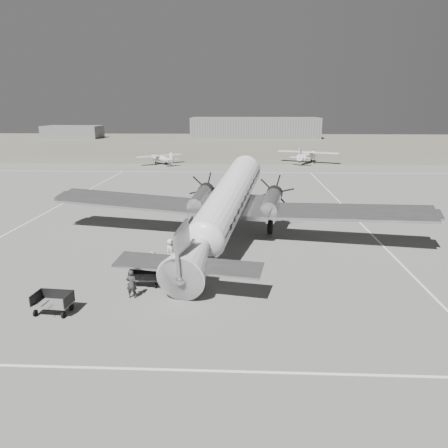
% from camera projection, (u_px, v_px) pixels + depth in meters
% --- Properties ---
extents(ground, '(260.00, 260.00, 0.00)m').
position_uv_depth(ground, '(222.00, 255.00, 30.79)').
color(ground, slate).
rests_on(ground, ground).
extents(taxi_line_near, '(60.00, 0.15, 0.01)m').
position_uv_depth(taxi_line_near, '(204.00, 371.00, 17.29)').
color(taxi_line_near, silver).
rests_on(taxi_line_near, ground).
extents(taxi_line_right, '(0.15, 80.00, 0.01)m').
position_uv_depth(taxi_line_right, '(394.00, 257.00, 30.26)').
color(taxi_line_right, silver).
rests_on(taxi_line_right, ground).
extents(taxi_line_left, '(0.15, 60.00, 0.01)m').
position_uv_depth(taxi_line_left, '(37.00, 217.00, 41.23)').
color(taxi_line_left, silver).
rests_on(taxi_line_left, ground).
extents(taxi_line_horizon, '(90.00, 0.15, 0.01)m').
position_uv_depth(taxi_line_horizon, '(235.00, 172.00, 69.37)').
color(taxi_line_horizon, silver).
rests_on(taxi_line_horizon, ground).
extents(grass_infield, '(260.00, 90.00, 0.01)m').
position_uv_depth(grass_infield, '(239.00, 144.00, 122.41)').
color(grass_infield, '#5E5C4F').
rests_on(grass_infield, ground).
extents(hangar_main, '(42.00, 14.00, 6.60)m').
position_uv_depth(hangar_main, '(255.00, 128.00, 145.45)').
color(hangar_main, slate).
rests_on(hangar_main, ground).
extents(shed_secondary, '(18.00, 10.00, 4.00)m').
position_uv_depth(shed_secondary, '(73.00, 132.00, 143.60)').
color(shed_secondary, '#5F5F5F').
rests_on(shed_secondary, ground).
extents(dc3_airliner, '(34.02, 26.59, 5.82)m').
position_uv_depth(dc3_airliner, '(225.00, 208.00, 32.17)').
color(dc3_airliner, silver).
rests_on(dc3_airliner, ground).
extents(light_plane_left, '(11.64, 11.45, 1.88)m').
position_uv_depth(light_plane_left, '(161.00, 159.00, 78.42)').
color(light_plane_left, silver).
rests_on(light_plane_left, ground).
extents(light_plane_right, '(14.39, 13.31, 2.40)m').
position_uv_depth(light_plane_right, '(307.00, 157.00, 80.25)').
color(light_plane_right, silver).
rests_on(light_plane_right, ground).
extents(baggage_cart_near, '(1.83, 1.31, 1.02)m').
position_uv_depth(baggage_cart_near, '(145.00, 277.00, 25.44)').
color(baggage_cart_near, '#5F5F5F').
rests_on(baggage_cart_near, ground).
extents(baggage_cart_far, '(2.04, 1.53, 1.09)m').
position_uv_depth(baggage_cart_far, '(53.00, 303.00, 21.97)').
color(baggage_cart_far, '#5F5F5F').
rests_on(baggage_cart_far, ground).
extents(ground_crew, '(0.61, 0.42, 1.61)m').
position_uv_depth(ground_crew, '(132.00, 284.00, 23.70)').
color(ground_crew, '#292929').
rests_on(ground_crew, ground).
extents(ramp_agent, '(0.66, 0.84, 1.69)m').
position_uv_depth(ramp_agent, '(153.00, 264.00, 26.55)').
color(ramp_agent, silver).
rests_on(ramp_agent, ground).
extents(passenger, '(0.76, 0.89, 1.56)m').
position_uv_depth(passenger, '(170.00, 250.00, 29.37)').
color(passenger, silver).
rests_on(passenger, ground).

